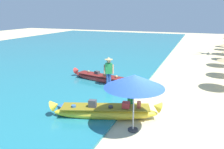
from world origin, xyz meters
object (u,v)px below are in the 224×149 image
object	(u,v)px
person_vendor_hatted	(109,70)
cooler_box	(65,111)
boat_red_midground	(104,79)
person_tourist_customer	(131,94)
paddle	(91,131)
boat_yellow_foreground	(106,112)
patio_umbrella_large	(134,81)

from	to	relation	value
person_vendor_hatted	cooler_box	xyz separation A→B (m)	(-0.24, -4.04, -0.76)
boat_red_midground	person_tourist_customer	size ratio (longest dim) A/B	2.78
paddle	boat_yellow_foreground	bearing A→B (deg)	85.54
boat_yellow_foreground	person_vendor_hatted	size ratio (longest dim) A/B	2.51
boat_yellow_foreground	cooler_box	xyz separation A→B (m)	(-1.60, -0.40, -0.07)
boat_red_midground	paddle	xyz separation A→B (m)	(1.83, -5.38, -0.22)
person_vendor_hatted	patio_umbrella_large	distance (m)	4.97
boat_yellow_foreground	paddle	size ratio (longest dim) A/B	2.41
boat_red_midground	person_tourist_customer	bearing A→B (deg)	-52.82
person_tourist_customer	person_vendor_hatted	bearing A→B (deg)	126.00
patio_umbrella_large	person_vendor_hatted	bearing A→B (deg)	122.33
paddle	person_tourist_customer	bearing A→B (deg)	62.63
patio_umbrella_large	cooler_box	xyz separation A→B (m)	(-2.86, 0.10, -1.61)
paddle	boat_red_midground	bearing A→B (deg)	108.84
person_vendor_hatted	paddle	xyz separation A→B (m)	(1.27, -4.76, -0.95)
patio_umbrella_large	paddle	xyz separation A→B (m)	(-1.35, -0.62, -1.80)
person_vendor_hatted	person_tourist_customer	xyz separation A→B (m)	(2.18, -3.01, -0.05)
boat_yellow_foreground	person_vendor_hatted	world-z (taller)	person_vendor_hatted
person_vendor_hatted	patio_umbrella_large	xyz separation A→B (m)	(2.62, -4.14, 0.85)
paddle	patio_umbrella_large	bearing A→B (deg)	24.85
boat_yellow_foreground	paddle	xyz separation A→B (m)	(-0.09, -1.12, -0.26)
person_tourist_customer	paddle	xyz separation A→B (m)	(-0.91, -1.76, -0.90)
patio_umbrella_large	boat_yellow_foreground	bearing A→B (deg)	158.40
boat_red_midground	patio_umbrella_large	distance (m)	5.93
patio_umbrella_large	cooler_box	world-z (taller)	patio_umbrella_large
person_vendor_hatted	patio_umbrella_large	size ratio (longest dim) A/B	0.83
person_vendor_hatted	boat_yellow_foreground	bearing A→B (deg)	-69.51
person_vendor_hatted	paddle	size ratio (longest dim) A/B	0.96
person_tourist_customer	paddle	world-z (taller)	person_tourist_customer
boat_red_midground	cooler_box	xyz separation A→B (m)	(0.32, -4.65, -0.03)
person_vendor_hatted	paddle	distance (m)	5.02
patio_umbrella_large	paddle	distance (m)	2.33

